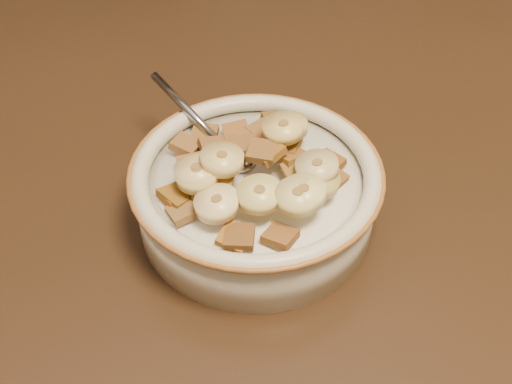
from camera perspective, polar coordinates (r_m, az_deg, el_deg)
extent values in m
cube|color=black|center=(1.21, -14.05, 13.49)|extent=(0.54, 0.54, 1.05)
cylinder|color=beige|center=(0.49, 0.00, -0.68)|extent=(0.18, 0.18, 0.04)
cylinder|color=white|center=(0.48, 0.00, 1.15)|extent=(0.15, 0.15, 0.00)
ellipsoid|color=#8D91A2|center=(0.49, -2.18, 3.30)|extent=(0.05, 0.05, 0.01)
cube|color=#985B28|center=(0.48, -5.80, 2.34)|extent=(0.02, 0.02, 0.01)
cube|color=brown|center=(0.51, -1.78, 5.38)|extent=(0.02, 0.02, 0.01)
cube|color=brown|center=(0.51, 2.62, 5.54)|extent=(0.03, 0.03, 0.01)
cube|color=brown|center=(0.46, -4.63, 0.55)|extent=(0.02, 0.02, 0.01)
cube|color=brown|center=(0.49, -3.80, 3.91)|extent=(0.02, 0.02, 0.01)
cube|color=brown|center=(0.46, -6.92, -0.30)|extent=(0.03, 0.03, 0.01)
cube|color=brown|center=(0.43, 2.16, -3.94)|extent=(0.03, 0.03, 0.01)
cube|color=brown|center=(0.46, -3.94, 0.34)|extent=(0.03, 0.03, 0.01)
cube|color=brown|center=(0.48, 2.69, 4.15)|extent=(0.03, 0.03, 0.01)
cube|color=#924E19|center=(0.46, -7.21, -0.26)|extent=(0.03, 0.03, 0.01)
cube|color=brown|center=(0.49, 6.42, 2.55)|extent=(0.03, 0.03, 0.01)
cube|color=brown|center=(0.50, 2.33, 5.23)|extent=(0.02, 0.02, 0.01)
cube|color=#99601F|center=(0.43, -1.91, -4.01)|extent=(0.03, 0.03, 0.01)
cube|color=brown|center=(0.48, -1.68, 4.17)|extent=(0.03, 0.03, 0.01)
cube|color=brown|center=(0.52, 1.79, 6.35)|extent=(0.02, 0.02, 0.01)
cube|color=brown|center=(0.46, 0.53, 3.63)|extent=(0.03, 0.03, 0.01)
cube|color=brown|center=(0.50, -6.24, 4.19)|extent=(0.03, 0.03, 0.01)
cube|color=brown|center=(0.46, -3.30, 1.10)|extent=(0.03, 0.03, 0.01)
cube|color=olive|center=(0.45, -6.48, -1.72)|extent=(0.02, 0.02, 0.01)
cube|color=brown|center=(0.43, -1.49, -3.99)|extent=(0.03, 0.03, 0.01)
cube|color=olive|center=(0.50, 0.58, 5.45)|extent=(0.03, 0.03, 0.01)
cube|color=brown|center=(0.47, 3.08, 3.23)|extent=(0.03, 0.03, 0.01)
cube|color=brown|center=(0.47, -4.20, 2.59)|extent=(0.02, 0.02, 0.01)
cube|color=brown|center=(0.47, 6.68, 1.32)|extent=(0.03, 0.03, 0.01)
cube|color=brown|center=(0.50, 0.32, 4.89)|extent=(0.03, 0.03, 0.01)
cube|color=olive|center=(0.51, -4.59, 5.13)|extent=(0.03, 0.03, 0.01)
cube|color=#8F6218|center=(0.47, 1.12, 3.58)|extent=(0.03, 0.03, 0.01)
cube|color=brown|center=(0.46, 3.75, 1.89)|extent=(0.02, 0.02, 0.01)
cube|color=brown|center=(0.50, 1.70, 5.52)|extent=(0.03, 0.03, 0.01)
cylinder|color=#F0DE7C|center=(0.44, 0.32, -0.22)|extent=(0.04, 0.04, 0.01)
cylinder|color=#EFD176|center=(0.45, -5.26, 1.58)|extent=(0.04, 0.04, 0.01)
cylinder|color=#E9D781|center=(0.44, 4.23, -0.11)|extent=(0.04, 0.04, 0.01)
cylinder|color=#E2D07F|center=(0.49, 2.81, 5.83)|extent=(0.04, 0.04, 0.01)
cylinder|color=#CDB978|center=(0.46, 5.44, 2.19)|extent=(0.04, 0.04, 0.01)
cylinder|color=#E8C472|center=(0.47, 2.44, 5.68)|extent=(0.04, 0.04, 0.01)
cylinder|color=tan|center=(0.45, 5.54, 1.08)|extent=(0.04, 0.04, 0.02)
cylinder|color=tan|center=(0.45, -3.04, 2.88)|extent=(0.04, 0.04, 0.01)
cylinder|color=beige|center=(0.43, 3.71, -0.40)|extent=(0.04, 0.04, 0.01)
cylinder|color=#FBE0AA|center=(0.44, -3.50, -1.04)|extent=(0.04, 0.04, 0.02)
cylinder|color=#D8BC83|center=(0.45, -5.31, 1.81)|extent=(0.04, 0.04, 0.01)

